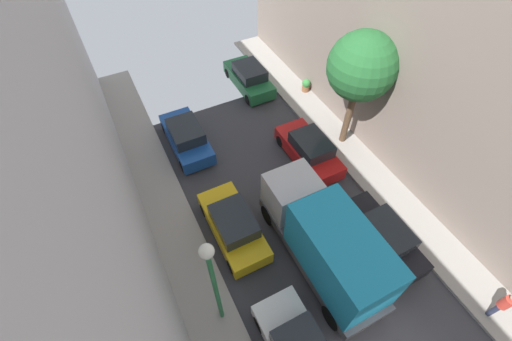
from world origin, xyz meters
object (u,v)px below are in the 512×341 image
Objects in this scene: parked_car_right_3 at (249,78)px; pedestrian at (503,305)px; delivery_truck at (326,242)px; lamp_post at (213,277)px; parked_car_right_2 at (309,150)px; parked_car_right_1 at (381,237)px; street_tree_1 at (362,67)px; parked_car_left_4 at (233,226)px; parked_car_left_5 at (186,137)px; potted_plant_1 at (306,85)px.

pedestrian is at bearing -83.59° from parked_car_right_3.
parked_car_right_3 is at bearing 77.64° from delivery_truck.
lamp_post is (-7.30, -12.52, 3.10)m from parked_car_right_3.
parked_car_right_2 is 2.44× the size of pedestrian.
parked_car_right_1 is at bearing -90.00° from parked_car_right_2.
parked_car_left_4 is at bearing -161.64° from street_tree_1.
parked_car_left_4 is 1.00× the size of parked_car_right_1.
street_tree_1 is (5.12, 5.46, 3.02)m from delivery_truck.
lamp_post is (-4.60, -0.20, 2.04)m from delivery_truck.
parked_car_left_5 is (0.00, 6.13, 0.00)m from parked_car_left_4.
parked_car_left_4 is 10.89m from parked_car_right_3.
parked_car_left_4 is 5.03× the size of potted_plant_1.
lamp_post is (-1.90, -9.20, 3.10)m from parked_car_left_5.
parked_car_left_4 is at bearing -90.00° from parked_car_left_5.
pedestrian is 10.90m from street_tree_1.
street_tree_1 reaches higher than parked_car_right_1.
parked_car_right_1 is (5.40, -3.37, 0.00)m from parked_car_left_4.
parked_car_right_2 is 5.94m from delivery_truck.
parked_car_left_4 is 6.37m from parked_car_right_1.
street_tree_1 is (7.82, -3.54, 4.09)m from parked_car_left_5.
potted_plant_1 is at bearing 60.89° from delivery_truck.
parked_car_left_4 is 0.67× the size of street_tree_1.
street_tree_1 is at bearing 46.83° from delivery_truck.
parked_car_right_1 is at bearing -2.41° from lamp_post.
potted_plant_1 is at bearing 7.89° from parked_car_left_5.
parked_car_left_5 is 6.34m from parked_car_right_3.
lamp_post is at bearing -101.67° from parked_car_left_5.
delivery_truck is at bearing 134.07° from pedestrian.
lamp_post reaches higher than parked_car_right_3.
parked_car_left_4 is 0.75× the size of lamp_post.
parked_car_right_1 is at bearing -10.59° from delivery_truck.
parked_car_right_1 is at bearing 114.22° from pedestrian.
street_tree_1 is 1.13× the size of lamp_post.
parked_car_left_4 is 10.58m from pedestrian.
lamp_post is (-10.26, -10.36, 3.24)m from potted_plant_1.
parked_car_right_2 is 9.59m from lamp_post.
parked_car_left_5 and parked_car_right_1 have the same top height.
parked_car_right_3 is at bearing 109.47° from street_tree_1.
delivery_truck is 5.03m from lamp_post.
parked_car_left_5 and parked_car_right_3 have the same top height.
parked_car_left_5 is at bearing 155.67° from street_tree_1.
lamp_post reaches higher than parked_car_right_2.
potted_plant_1 is at bearing 45.28° from lamp_post.
parked_car_right_3 is 0.67× the size of street_tree_1.
parked_car_right_1 is 5.03× the size of potted_plant_1.
delivery_truck reaches higher than parked_car_right_1.
potted_plant_1 is (2.96, 4.97, -0.14)m from parked_car_right_2.
potted_plant_1 is (8.36, 7.29, -0.14)m from parked_car_left_4.
parked_car_right_1 is at bearing -90.00° from parked_car_right_3.
parked_car_left_4 is at bearing -138.89° from potted_plant_1.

